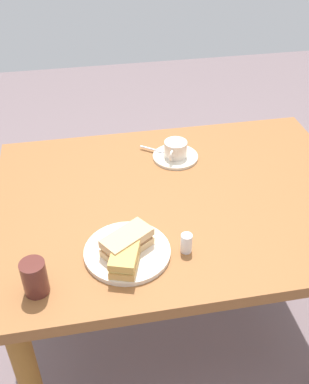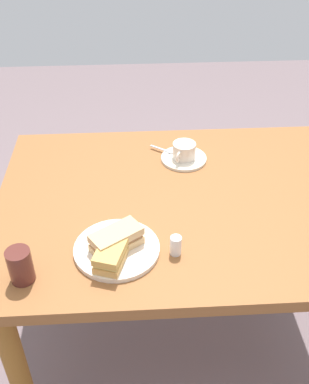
% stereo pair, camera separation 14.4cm
% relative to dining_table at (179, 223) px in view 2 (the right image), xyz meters
% --- Properties ---
extents(ground_plane, '(6.00, 6.00, 0.00)m').
position_rel_dining_table_xyz_m(ground_plane, '(0.00, 0.00, -0.64)').
color(ground_plane, slate).
extents(dining_table, '(1.18, 0.87, 0.75)m').
position_rel_dining_table_xyz_m(dining_table, '(0.00, 0.00, 0.00)').
color(dining_table, brown).
rests_on(dining_table, ground_plane).
extents(sandwich_plate, '(0.24, 0.24, 0.01)m').
position_rel_dining_table_xyz_m(sandwich_plate, '(-0.20, -0.23, 0.11)').
color(sandwich_plate, beige).
rests_on(sandwich_plate, dining_table).
extents(sandwich_front, '(0.16, 0.14, 0.06)m').
position_rel_dining_table_xyz_m(sandwich_front, '(-0.20, -0.23, 0.15)').
color(sandwich_front, tan).
rests_on(sandwich_front, sandwich_plate).
extents(sandwich_back, '(0.11, 0.15, 0.05)m').
position_rel_dining_table_xyz_m(sandwich_back, '(-0.21, -0.27, 0.15)').
color(sandwich_back, tan).
rests_on(sandwich_back, sandwich_plate).
extents(coffee_saucer, '(0.16, 0.16, 0.01)m').
position_rel_dining_table_xyz_m(coffee_saucer, '(0.03, 0.22, 0.11)').
color(coffee_saucer, beige).
rests_on(coffee_saucer, dining_table).
extents(coffee_cup, '(0.08, 0.10, 0.06)m').
position_rel_dining_table_xyz_m(coffee_cup, '(0.03, 0.22, 0.15)').
color(coffee_cup, beige).
rests_on(coffee_cup, coffee_saucer).
extents(spoon, '(0.09, 0.07, 0.01)m').
position_rel_dining_table_xyz_m(spoon, '(-0.03, 0.27, 0.12)').
color(spoon, silver).
rests_on(spoon, coffee_saucer).
extents(salt_shaker, '(0.03, 0.03, 0.06)m').
position_rel_dining_table_xyz_m(salt_shaker, '(-0.04, -0.25, 0.14)').
color(salt_shaker, silver).
rests_on(salt_shaker, dining_table).
extents(drinking_glass, '(0.06, 0.06, 0.10)m').
position_rel_dining_table_xyz_m(drinking_glass, '(-0.45, -0.32, 0.16)').
color(drinking_glass, '#572721').
rests_on(drinking_glass, dining_table).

